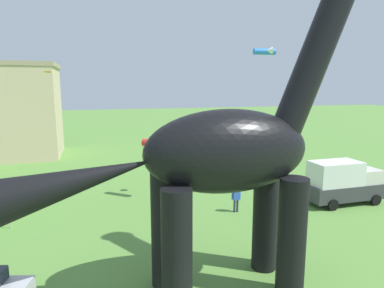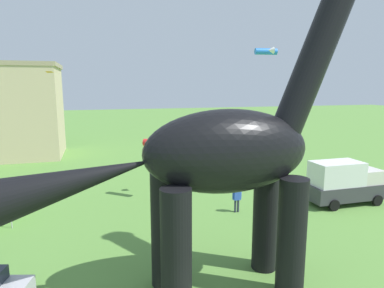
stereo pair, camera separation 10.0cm
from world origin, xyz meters
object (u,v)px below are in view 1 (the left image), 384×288
at_px(dinosaur_sculpture, 226,151).
at_px(kite_apex, 48,72).
at_px(person_watching_child, 236,197).
at_px(kite_near_high, 265,51).
at_px(parked_box_truck, 342,182).
at_px(kite_mid_center, 157,143).

xyz_separation_m(dinosaur_sculpture, kite_apex, (-8.81, 21.41, 3.81)).
relative_size(person_watching_child, kite_near_high, 0.75).
height_order(dinosaur_sculpture, parked_box_truck, dinosaur_sculpture).
bearing_deg(person_watching_child, kite_mid_center, -109.41).
height_order(dinosaur_sculpture, kite_mid_center, dinosaur_sculpture).
bearing_deg(kite_near_high, kite_mid_center, -150.25).
xyz_separation_m(dinosaur_sculpture, parked_box_truck, (12.29, 7.52, -4.36)).
bearing_deg(kite_mid_center, kite_apex, 133.65).
bearing_deg(parked_box_truck, kite_mid_center, 157.84).
bearing_deg(dinosaur_sculpture, kite_mid_center, 66.36).
relative_size(kite_near_high, kite_mid_center, 1.11).
height_order(parked_box_truck, kite_apex, kite_apex).
relative_size(dinosaur_sculpture, kite_apex, 23.50).
xyz_separation_m(dinosaur_sculpture, kite_mid_center, (-0.50, 12.69, -1.70)).
bearing_deg(parked_box_truck, dinosaur_sculpture, -148.66).
xyz_separation_m(parked_box_truck, kite_near_high, (0.08, 12.52, 10.45)).
bearing_deg(parked_box_truck, kite_near_high, 89.51).
bearing_deg(person_watching_child, kite_near_high, 170.83).
bearing_deg(dinosaur_sculpture, person_watching_child, 37.23).
relative_size(kite_mid_center, kite_apex, 3.03).
distance_m(dinosaur_sculpture, kite_mid_center, 12.82).
relative_size(kite_near_high, kite_apex, 3.37).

